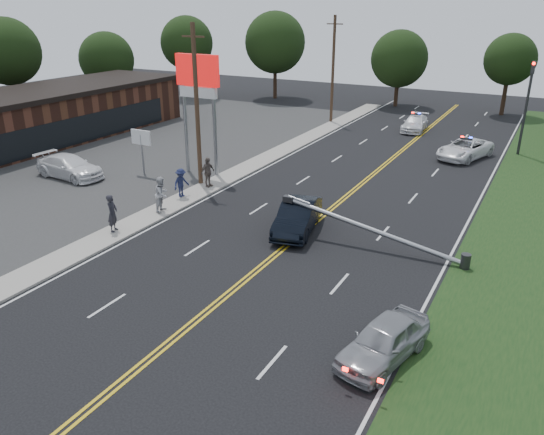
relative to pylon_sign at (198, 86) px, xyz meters
The scene contains 26 objects.
ground 18.50m from the pylon_sign, 53.13° to the right, with size 120.00×120.00×0.00m, color black.
parking_lot 11.92m from the pylon_sign, 157.17° to the right, with size 25.00×60.00×0.01m, color #2D2D2D.
sidewalk 7.46m from the pylon_sign, 62.30° to the right, with size 1.80×70.00×0.12m, color gray.
centerline_yellow 12.73m from the pylon_sign, 20.85° to the right, with size 0.36×80.00×0.00m, color gold.
pharmacy_building 17.90m from the pylon_sign, behind, with size 8.40×30.40×4.30m.
pylon_sign is the anchor object (origin of this frame).
small_sign 5.45m from the pylon_sign, 150.26° to the right, with size 1.60×0.14×3.10m.
traffic_signal 24.75m from the pylon_sign, 40.39° to the left, with size 0.28×0.41×7.05m.
fallen_streetlight 16.66m from the pylon_sign, 22.22° to the right, with size 9.36×0.44×1.91m.
utility_pole_mid 2.55m from the pylon_sign, 56.98° to the right, with size 1.60×0.28×10.00m.
utility_pole_far 20.06m from the pylon_sign, 86.28° to the left, with size 1.60×0.28×10.00m.
tree_2 26.91m from the pylon_sign, 168.07° to the left, with size 6.31×6.31×9.87m.
tree_3 30.44m from the pylon_sign, 145.71° to the left, with size 6.09×6.09×8.10m.
tree_4 32.68m from the pylon_sign, 128.19° to the left, with size 6.32×6.32×9.66m.
tree_5 31.73m from the pylon_sign, 109.01° to the left, with size 7.21×7.21×10.20m.
tree_6 32.09m from the pylon_sign, 82.17° to the left, with size 6.25×6.25×8.36m.
tree_7 35.77m from the pylon_sign, 63.93° to the left, with size 5.17×5.17×8.26m.
crashed_sedan 12.79m from the pylon_sign, 29.73° to the right, with size 1.69×4.85×1.60m, color black.
waiting_sedan 22.93m from the pylon_sign, 39.00° to the right, with size 1.64×4.08×1.39m, color #9B9CA2.
parked_car 10.34m from the pylon_sign, 146.18° to the right, with size 2.11×5.20×1.51m, color white.
emergency_a 20.60m from the pylon_sign, 39.92° to the left, with size 2.44×5.30×1.47m, color white.
emergency_b 23.06m from the pylon_sign, 64.84° to the left, with size 1.93×4.75×1.38m, color white.
bystander_a 11.78m from the pylon_sign, 79.49° to the right, with size 0.71×0.47×1.96m, color #222228.
bystander_b 8.93m from the pylon_sign, 71.72° to the right, with size 0.97×0.76×2.00m, color #A8A7AC.
bystander_c 7.09m from the pylon_sign, 68.69° to the right, with size 1.13×0.65×1.76m, color #1A2041.
bystander_d 5.87m from the pylon_sign, 47.77° to the right, with size 1.12×0.47×1.91m, color #61554E.
Camera 1 is at (10.59, -14.72, 11.08)m, focal length 35.00 mm.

